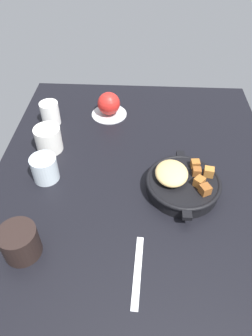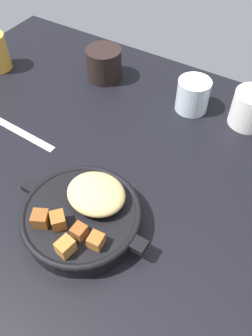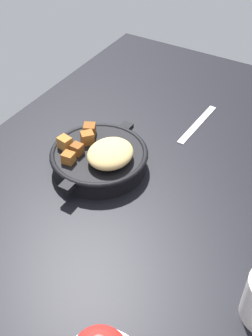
{
  "view_description": "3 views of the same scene",
  "coord_description": "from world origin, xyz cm",
  "px_view_note": "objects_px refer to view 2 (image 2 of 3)",
  "views": [
    {
      "loc": [
        -56.65,
        -0.54,
        64.83
      ],
      "look_at": [
        3.87,
        2.69,
        5.6
      ],
      "focal_mm": 33.27,
      "sensor_mm": 36.0,
      "label": 1
    },
    {
      "loc": [
        24.04,
        -35.62,
        51.63
      ],
      "look_at": [
        3.57,
        -2.03,
        5.54
      ],
      "focal_mm": 36.53,
      "sensor_mm": 36.0,
      "label": 2
    },
    {
      "loc": [
        57.59,
        26.65,
        60.47
      ],
      "look_at": [
        4.27,
        -4.85,
        5.5
      ],
      "focal_mm": 46.27,
      "sensor_mm": 36.0,
      "label": 3
    }
  ],
  "objects_px": {
    "cast_iron_skillet": "(83,214)",
    "ceramic_mug_white": "(250,109)",
    "coffee_mug_dark": "(104,64)",
    "water_glass_short": "(193,95)",
    "butter_knife": "(23,133)"
  },
  "relations": [
    {
      "from": "cast_iron_skillet",
      "to": "ceramic_mug_white",
      "type": "xyz_separation_m",
      "value": [
        0.15,
        0.4,
        0.01
      ]
    },
    {
      "from": "cast_iron_skillet",
      "to": "ceramic_mug_white",
      "type": "height_order",
      "value": "ceramic_mug_white"
    },
    {
      "from": "cast_iron_skillet",
      "to": "coffee_mug_dark",
      "type": "height_order",
      "value": "coffee_mug_dark"
    },
    {
      "from": "ceramic_mug_white",
      "to": "water_glass_short",
      "type": "xyz_separation_m",
      "value": [
        -0.13,
        -0.02,
        -0.0
      ]
    },
    {
      "from": "coffee_mug_dark",
      "to": "water_glass_short",
      "type": "distance_m",
      "value": 0.24
    },
    {
      "from": "cast_iron_skillet",
      "to": "coffee_mug_dark",
      "type": "bearing_deg",
      "value": 119.07
    },
    {
      "from": "coffee_mug_dark",
      "to": "water_glass_short",
      "type": "xyz_separation_m",
      "value": [
        0.24,
        0.0,
        -0.0
      ]
    },
    {
      "from": "butter_knife",
      "to": "ceramic_mug_white",
      "type": "relative_size",
      "value": 2.17
    },
    {
      "from": "cast_iron_skillet",
      "to": "ceramic_mug_white",
      "type": "bearing_deg",
      "value": 68.98
    },
    {
      "from": "coffee_mug_dark",
      "to": "water_glass_short",
      "type": "bearing_deg",
      "value": 0.45
    },
    {
      "from": "cast_iron_skillet",
      "to": "water_glass_short",
      "type": "xyz_separation_m",
      "value": [
        0.03,
        0.38,
        0.01
      ]
    },
    {
      "from": "ceramic_mug_white",
      "to": "coffee_mug_dark",
      "type": "relative_size",
      "value": 0.93
    },
    {
      "from": "butter_knife",
      "to": "water_glass_short",
      "type": "relative_size",
      "value": 2.36
    },
    {
      "from": "ceramic_mug_white",
      "to": "water_glass_short",
      "type": "distance_m",
      "value": 0.13
    },
    {
      "from": "ceramic_mug_white",
      "to": "coffee_mug_dark",
      "type": "distance_m",
      "value": 0.37
    }
  ]
}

